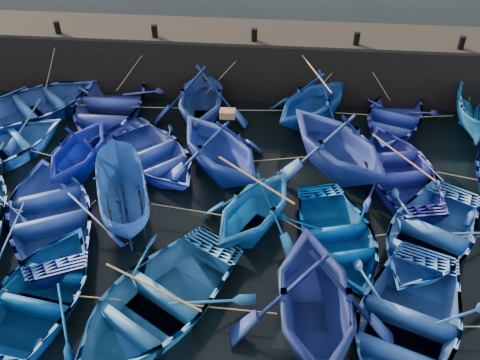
{
  "coord_description": "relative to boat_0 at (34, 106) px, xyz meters",
  "views": [
    {
      "loc": [
        1.19,
        -10.26,
        11.87
      ],
      "look_at": [
        0.0,
        3.2,
        0.7
      ],
      "focal_mm": 40.0,
      "sensor_mm": 36.0,
      "label": 1
    }
  ],
  "objects": [
    {
      "name": "ground",
      "position": [
        8.64,
        -7.29,
        -0.57
      ],
      "size": [
        120.0,
        120.0,
        0.0
      ],
      "primitive_type": "plane",
      "color": "black",
      "rests_on": "ground"
    },
    {
      "name": "quay_wall",
      "position": [
        8.64,
        3.21,
        0.68
      ],
      "size": [
        26.0,
        2.5,
        2.5
      ],
      "primitive_type": "cube",
      "color": "black",
      "rests_on": "ground"
    },
    {
      "name": "quay_top",
      "position": [
        8.64,
        3.21,
        1.99
      ],
      "size": [
        26.0,
        2.5,
        0.12
      ],
      "primitive_type": "cube",
      "color": "black",
      "rests_on": "quay_wall"
    },
    {
      "name": "bollard_0",
      "position": [
        0.64,
        2.31,
        2.3
      ],
      "size": [
        0.24,
        0.24,
        0.5
      ],
      "primitive_type": "cylinder",
      "color": "black",
      "rests_on": "quay_top"
    },
    {
      "name": "bollard_1",
      "position": [
        4.64,
        2.31,
        2.3
      ],
      "size": [
        0.24,
        0.24,
        0.5
      ],
      "primitive_type": "cylinder",
      "color": "black",
      "rests_on": "quay_top"
    },
    {
      "name": "bollard_2",
      "position": [
        8.64,
        2.31,
        2.3
      ],
      "size": [
        0.24,
        0.24,
        0.5
      ],
      "primitive_type": "cylinder",
      "color": "black",
      "rests_on": "quay_top"
    },
    {
      "name": "bollard_3",
      "position": [
        12.64,
        2.31,
        2.3
      ],
      "size": [
        0.24,
        0.24,
        0.5
      ],
      "primitive_type": "cylinder",
      "color": "black",
      "rests_on": "quay_top"
    },
    {
      "name": "bollard_4",
      "position": [
        16.64,
        2.31,
        2.3
      ],
      "size": [
        0.24,
        0.24,
        0.5
      ],
      "primitive_type": "cylinder",
      "color": "black",
      "rests_on": "quay_top"
    },
    {
      "name": "boat_0",
      "position": [
        0.0,
        0.0,
        0.0
      ],
      "size": [
        6.71,
        6.68,
        1.14
      ],
      "primitive_type": "imported",
      "rotation": [
        0.0,
        0.0,
        2.34
      ],
      "color": "#204795",
      "rests_on": "ground"
    },
    {
      "name": "boat_1",
      "position": [
        2.96,
        0.27,
        0.02
      ],
      "size": [
        4.14,
        5.77,
        1.19
      ],
      "primitive_type": "imported",
      "rotation": [
        0.0,
        0.0,
        0.0
      ],
      "color": "#293897",
      "rests_on": "ground"
    },
    {
      "name": "boat_2",
      "position": [
        6.71,
        0.37,
        0.58
      ],
      "size": [
        3.96,
        4.54,
        2.31
      ],
      "primitive_type": "imported",
      "rotation": [
        0.0,
        0.0,
        0.04
      ],
      "color": "navy",
      "rests_on": "ground"
    },
    {
      "name": "boat_3",
      "position": [
        11.09,
        0.57,
        0.53
      ],
      "size": [
        5.43,
        5.54,
        2.21
      ],
      "primitive_type": "imported",
      "rotation": [
        0.0,
        0.0,
        -0.65
      ],
      "color": "#1249B5",
      "rests_on": "ground"
    },
    {
      "name": "boat_4",
      "position": [
        14.25,
        0.52,
        -0.11
      ],
      "size": [
        4.49,
        5.29,
        0.93
      ],
      "primitive_type": "imported",
      "rotation": [
        0.0,
        0.0,
        -0.33
      ],
      "color": "#2434A2",
      "rests_on": "ground"
    },
    {
      "name": "boat_5",
      "position": [
        17.48,
        0.76,
        0.35
      ],
      "size": [
        2.83,
        5.05,
        1.84
      ],
      "primitive_type": "imported",
      "rotation": [
        0.0,
        0.0,
        -0.23
      ],
      "color": "blue",
      "rests_on": "ground"
    },
    {
      "name": "boat_7",
      "position": [
        2.96,
        -3.21,
        0.4
      ],
      "size": [
        3.77,
        4.18,
        1.94
      ],
      "primitive_type": "imported",
      "rotation": [
        0.0,
        0.0,
        2.96
      ],
      "color": "#0F20A5",
      "rests_on": "ground"
    },
    {
      "name": "boat_8",
      "position": [
        5.44,
        -2.68,
        -0.09
      ],
      "size": [
        5.57,
        5.7,
        0.97
      ],
      "primitive_type": "imported",
      "rotation": [
        0.0,
        0.0,
        0.71
      ],
      "color": "#2B44B9",
      "rests_on": "ground"
    },
    {
      "name": "boat_9",
      "position": [
        7.83,
        -2.9,
        0.61
      ],
      "size": [
        5.82,
        5.92,
        2.36
      ],
      "primitive_type": "imported",
      "rotation": [
        0.0,
        0.0,
        3.81
      ],
      "color": "#1F3BA7",
      "rests_on": "ground"
    },
    {
      "name": "boat_10",
      "position": [
        11.87,
        -2.4,
        0.69
      ],
      "size": [
        6.2,
        6.32,
        2.53
      ],
      "primitive_type": "imported",
      "rotation": [
        0.0,
        0.0,
        3.79
      ],
      "color": "#233E9D",
      "rests_on": "ground"
    },
    {
      "name": "boat_11",
      "position": [
        14.01,
        -2.81,
        -0.05
      ],
      "size": [
        4.49,
        5.6,
        1.04
      ],
      "primitive_type": "imported",
      "rotation": [
        0.0,
        0.0,
        3.34
      ],
      "color": "navy",
      "rests_on": "ground"
    },
    {
      "name": "boat_14",
      "position": [
        2.93,
        -6.04,
        -0.0
      ],
      "size": [
        5.9,
        6.65,
        1.14
      ],
      "primitive_type": "imported",
      "rotation": [
        0.0,
        0.0,
        3.58
      ],
      "color": "#2242A5",
      "rests_on": "ground"
    },
    {
      "name": "boat_15",
      "position": [
        5.03,
        -5.33,
        0.24
      ],
      "size": [
        2.93,
        4.48,
        1.62
      ],
      "primitive_type": "imported",
      "rotation": [
        0.0,
        0.0,
        3.5
      ],
      "color": "#214F98",
      "rests_on": "ground"
    },
    {
      "name": "boat_16",
      "position": [
        9.21,
        -5.67,
        0.45
      ],
      "size": [
        4.79,
        5.01,
        2.05
      ],
      "primitive_type": "imported",
      "rotation": [
        0.0,
        0.0,
        -0.49
      ],
      "color": "blue",
      "rests_on": "ground"
    },
    {
      "name": "boat_17",
      "position": [
        11.73,
        -6.18,
        -0.1
      ],
      "size": [
        4.37,
        5.28,
        0.95
      ],
      "primitive_type": "imported",
      "rotation": [
        0.0,
        0.0,
        0.27
      ],
      "color": "#004798",
      "rests_on": "ground"
    },
    {
      "name": "boat_18",
      "position": [
        14.42,
        -5.96,
        -0.04
      ],
      "size": [
        5.74,
        6.29,
        1.07
      ],
      "primitive_type": "imported",
      "rotation": [
        0.0,
        0.0,
        -0.51
      ],
      "color": "blue",
      "rests_on": "ground"
    },
    {
      "name": "boat_21",
      "position": [
        3.76,
        -9.06,
        -0.06
      ],
      "size": [
        4.22,
        5.39,
        1.02
      ],
      "primitive_type": "imported",
      "rotation": [
        0.0,
        0.0,
        2.99
      ],
      "color": "navy",
      "rests_on": "ground"
    },
    {
      "name": "boat_22",
      "position": [
        6.84,
        -9.09,
        0.01
      ],
      "size": [
        6.34,
        6.84,
        1.16
      ],
      "primitive_type": "imported",
      "rotation": [
        0.0,
        0.0,
        -0.56
      ],
      "color": "#1D5D96",
      "rests_on": "ground"
    },
    {
      "name": "boat_23",
      "position": [
        10.93,
        -9.16,
        0.71
      ],
      "size": [
        4.63,
        5.24,
        2.57
      ],
      "primitive_type": "imported",
      "rotation": [
        0.0,
        0.0,
        0.09
      ],
      "color": "navy",
      "rests_on": "ground"
    },
    {
      "name": "boat_24",
      "position": [
        13.27,
        -9.19,
        -0.01
      ],
      "size": [
        5.61,
        6.5,
        1.13
      ],
      "primitive_type": "imported",
      "rotation": [
        0.0,
        0.0,
        -0.37
      ],
      "color": "#2351A9",
      "rests_on": "ground"
    },
    {
      "name": "wooden_crate",
      "position": [
        8.13,
        -2.9,
        1.91
      ],
      "size": [
        0.5,
        0.35,
        0.25
      ],
      "primitive_type": "cube",
      "color": "#8B5F3C",
      "rests_on": "boat_9"
    },
    {
      "name": "mooring_ropes",
      "position": [
        9.06,
        -2.31,
        0.31
      ],
      "size": [
        17.52,
        11.45,
        2.1
      ],
      "color": "tan",
      "rests_on": "ground"
    },
    {
      "name": "loose_oars",
      "position": [
        10.29,
        -4.25,
        1.07
      ],
      "size": [
        9.43,
        11.74,
        1.24
      ],
      "color": "#99724C",
      "rests_on": "ground"
    }
  ]
}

